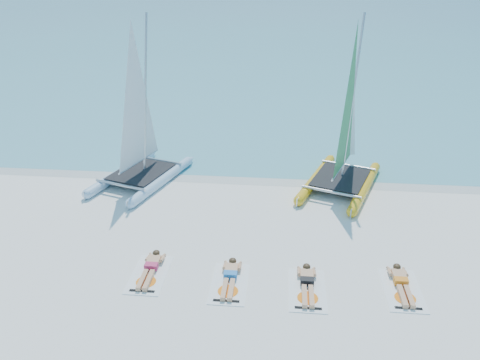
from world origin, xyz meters
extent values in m
plane|color=white|center=(0.00, 0.00, 0.00)|extent=(140.00, 140.00, 0.00)
cube|color=#74B1C2|center=(0.00, 63.00, 0.01)|extent=(140.00, 115.00, 0.01)
cube|color=beige|center=(0.00, 5.50, 0.00)|extent=(140.00, 1.40, 0.01)
cylinder|color=silver|center=(-5.21, 5.08, 0.19)|extent=(1.68, 4.25, 0.38)
cone|color=silver|center=(-4.49, 7.36, 0.19)|extent=(0.51, 0.64, 0.36)
cylinder|color=silver|center=(-3.36, 4.50, 0.19)|extent=(1.68, 4.25, 0.38)
cone|color=silver|center=(-2.64, 6.77, 0.19)|extent=(0.51, 0.64, 0.36)
cube|color=black|center=(-4.29, 4.79, 0.41)|extent=(2.50, 2.84, 0.03)
cylinder|color=#B9BBC1|center=(-4.05, 5.53, 3.39)|extent=(0.43, 1.11, 5.97)
cylinder|color=yellow|center=(2.75, 5.28, 0.19)|extent=(1.84, 4.25, 0.39)
cone|color=yellow|center=(3.56, 7.55, 0.19)|extent=(0.53, 0.65, 0.37)
cylinder|color=yellow|center=(4.59, 4.62, 0.19)|extent=(1.84, 4.25, 0.39)
cone|color=yellow|center=(5.40, 6.89, 0.19)|extent=(0.53, 0.65, 0.37)
cube|color=black|center=(3.67, 4.95, 0.42)|extent=(2.58, 2.90, 0.03)
cylinder|color=#B9BBC1|center=(3.93, 5.69, 3.42)|extent=(0.47, 1.11, 6.02)
cube|color=white|center=(-2.28, -1.35, 0.01)|extent=(1.00, 1.85, 0.02)
cube|color=#E0A975|center=(-2.28, -0.92, 0.12)|extent=(0.36, 0.55, 0.17)
cube|color=#C52E5B|center=(-2.28, -1.12, 0.12)|extent=(0.37, 0.22, 0.17)
cube|color=#E0A975|center=(-2.28, -1.72, 0.09)|extent=(0.31, 0.85, 0.13)
sphere|color=#E0A975|center=(-2.28, -0.55, 0.16)|extent=(0.21, 0.21, 0.21)
ellipsoid|color=#392615|center=(-2.28, -0.54, 0.20)|extent=(0.22, 0.24, 0.15)
cube|color=white|center=(0.04, -1.53, 0.01)|extent=(1.00, 1.85, 0.02)
cube|color=#E0A975|center=(0.04, -1.10, 0.12)|extent=(0.36, 0.55, 0.17)
cube|color=blue|center=(0.04, -1.30, 0.12)|extent=(0.37, 0.22, 0.17)
cube|color=#E0A975|center=(0.04, -1.90, 0.09)|extent=(0.31, 0.85, 0.13)
sphere|color=#E0A975|center=(0.04, -0.73, 0.16)|extent=(0.21, 0.21, 0.21)
ellipsoid|color=#392615|center=(0.04, -0.72, 0.20)|extent=(0.22, 0.24, 0.15)
cube|color=white|center=(2.18, -1.62, 0.01)|extent=(1.00, 1.85, 0.02)
cube|color=#E0A975|center=(2.18, -1.19, 0.12)|extent=(0.36, 0.55, 0.17)
cube|color=black|center=(2.18, -1.39, 0.12)|extent=(0.37, 0.22, 0.17)
cube|color=#E0A975|center=(2.18, -1.99, 0.09)|extent=(0.31, 0.85, 0.13)
sphere|color=#E0A975|center=(2.18, -0.82, 0.16)|extent=(0.21, 0.21, 0.21)
ellipsoid|color=#392615|center=(2.18, -0.81, 0.20)|extent=(0.22, 0.24, 0.15)
cube|color=white|center=(4.75, -1.37, 0.01)|extent=(1.00, 1.85, 0.02)
cube|color=#E0A975|center=(4.75, -0.94, 0.12)|extent=(0.36, 0.55, 0.17)
cube|color=orange|center=(4.75, -1.14, 0.12)|extent=(0.37, 0.22, 0.17)
cube|color=#E0A975|center=(4.75, -1.74, 0.09)|extent=(0.31, 0.85, 0.13)
sphere|color=#E0A975|center=(4.75, -0.57, 0.16)|extent=(0.21, 0.21, 0.21)
ellipsoid|color=#392615|center=(4.75, -0.56, 0.20)|extent=(0.22, 0.24, 0.15)
camera|label=1|loc=(1.33, -11.95, 8.12)|focal=35.00mm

